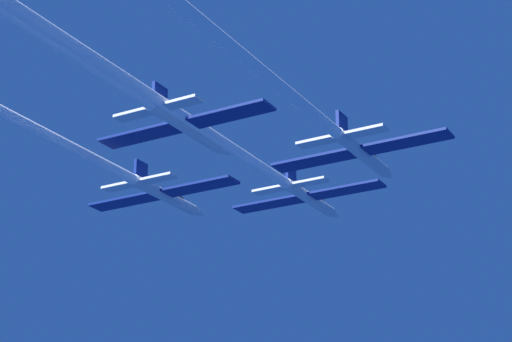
{
  "coord_description": "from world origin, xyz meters",
  "views": [
    {
      "loc": [
        51.11,
        -104.49,
        -40.4
      ],
      "look_at": [
        -0.29,
        -14.07,
        -0.11
      ],
      "focal_mm": 67.02,
      "sensor_mm": 36.0,
      "label": 1
    }
  ],
  "objects_px": {
    "jet_right_wing": "(269,77)",
    "jet_slot": "(38,33)",
    "jet_lead": "(233,148)",
    "jet_left_wing": "(24,123)"
  },
  "relations": [
    {
      "from": "jet_lead",
      "to": "jet_slot",
      "type": "bearing_deg",
      "value": -91.29
    },
    {
      "from": "jet_left_wing",
      "to": "jet_lead",
      "type": "bearing_deg",
      "value": 56.06
    },
    {
      "from": "jet_lead",
      "to": "jet_slot",
      "type": "height_order",
      "value": "jet_lead"
    },
    {
      "from": "jet_lead",
      "to": "jet_left_wing",
      "type": "relative_size",
      "value": 0.84
    },
    {
      "from": "jet_slot",
      "to": "jet_left_wing",
      "type": "bearing_deg",
      "value": 136.23
    },
    {
      "from": "jet_right_wing",
      "to": "jet_slot",
      "type": "bearing_deg",
      "value": -132.14
    },
    {
      "from": "jet_slot",
      "to": "jet_right_wing",
      "type": "bearing_deg",
      "value": 47.86
    },
    {
      "from": "jet_lead",
      "to": "jet_right_wing",
      "type": "distance_m",
      "value": 20.73
    },
    {
      "from": "jet_lead",
      "to": "jet_left_wing",
      "type": "bearing_deg",
      "value": -123.94
    },
    {
      "from": "jet_right_wing",
      "to": "jet_slot",
      "type": "xyz_separation_m",
      "value": [
        -14.08,
        -15.56,
        0.97
      ]
    }
  ]
}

